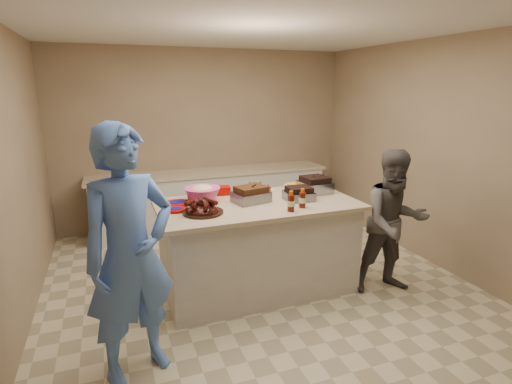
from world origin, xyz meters
name	(u,v)px	position (x,y,z in m)	size (l,w,h in m)	color
room	(264,292)	(0.00, 0.00, 0.00)	(4.50, 5.00, 2.70)	#947C5E
back_counter	(212,199)	(0.00, 2.20, 0.45)	(3.60, 0.64, 0.90)	beige
island	(258,287)	(-0.03, 0.12, 0.00)	(2.06, 1.08, 0.97)	beige
rib_platter	(203,213)	(-0.64, -0.04, 0.97)	(0.39, 0.39, 0.16)	#3F1009
pulled_pork_tray	(251,202)	(-0.08, 0.17, 0.97)	(0.35, 0.27, 0.11)	#47230F
brisket_tray	(299,200)	(0.42, 0.06, 0.97)	(0.30, 0.25, 0.09)	black
roasting_pan	(314,192)	(0.72, 0.28, 0.97)	(0.32, 0.32, 0.13)	gray
coleslaw_bowl	(203,202)	(-0.56, 0.35, 0.97)	(0.38, 0.38, 0.26)	#E14693
sausage_plate	(260,191)	(0.16, 0.56, 0.97)	(0.32, 0.32, 0.05)	silver
mac_cheese_dish	(301,190)	(0.62, 0.42, 0.97)	(0.32, 0.24, 0.09)	gold
bbq_bottle_a	(291,211)	(0.17, -0.27, 0.97)	(0.07, 0.07, 0.20)	#461206
bbq_bottle_b	(302,207)	(0.32, -0.20, 0.97)	(0.07, 0.07, 0.19)	#461206
mustard_bottle	(235,199)	(-0.20, 0.34, 0.97)	(0.04, 0.04, 0.12)	#E2B90C
sauce_bowl	(244,201)	(-0.14, 0.24, 0.97)	(0.15, 0.05, 0.15)	silver
plate_stack_large	(177,205)	(-0.83, 0.32, 0.97)	(0.25, 0.25, 0.03)	#9F0500
plate_stack_small	(176,211)	(-0.87, 0.12, 0.97)	(0.19, 0.19, 0.03)	#9F0500
plastic_cup	(192,202)	(-0.66, 0.39, 0.97)	(0.10, 0.09, 0.10)	brown
basket_stack	(222,194)	(-0.29, 0.56, 0.97)	(0.18, 0.14, 0.09)	#9F0500
guest_blue	(140,369)	(-1.35, -0.79, 0.00)	(0.70, 1.92, 0.46)	#527ED5
guest_gray	(388,289)	(1.30, -0.41, 0.00)	(0.75, 1.53, 0.58)	#55514B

